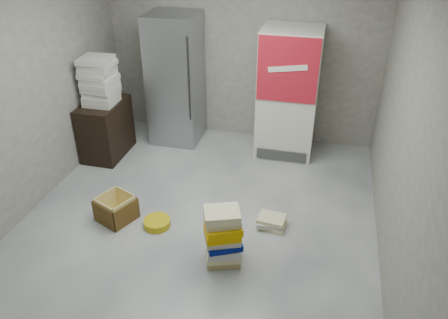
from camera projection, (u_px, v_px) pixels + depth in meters
name	position (u px, v px, depth m)	size (l,w,h in m)	color
ground	(193.00, 231.00, 4.90)	(5.00, 5.00, 0.00)	beige
room_shell	(186.00, 79.00, 3.99)	(4.04, 5.04, 2.82)	#9E978E
steel_fridge	(176.00, 80.00, 6.39)	(0.70, 0.72, 1.90)	#A1A3A9
coke_cooler	(288.00, 93.00, 6.06)	(0.80, 0.73, 1.80)	silver
wood_shelf	(106.00, 129.00, 6.23)	(0.50, 0.80, 0.80)	black
supply_box_stack	(99.00, 81.00, 5.85)	(0.44, 0.44, 0.65)	silver
phonebook_stack_main	(223.00, 237.00, 4.33)	(0.44, 0.42, 0.66)	tan
phonebook_stack_side	(271.00, 222.00, 4.94)	(0.34, 0.27, 0.14)	beige
cardboard_box	(116.00, 210.00, 5.04)	(0.49, 0.49, 0.30)	yellow
bucket_lid	(157.00, 223.00, 4.97)	(0.31, 0.31, 0.08)	#BAA10F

